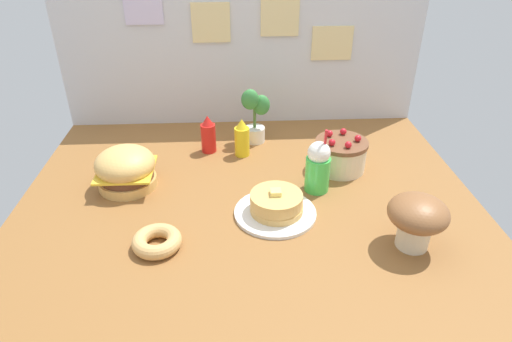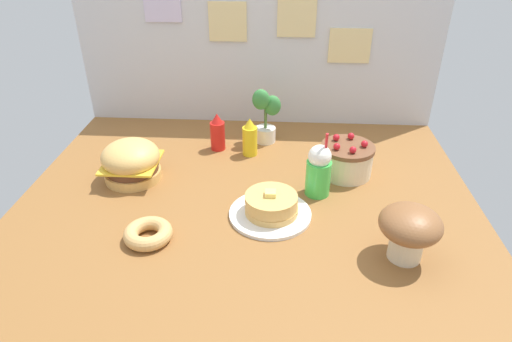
{
  "view_description": "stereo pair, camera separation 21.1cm",
  "coord_description": "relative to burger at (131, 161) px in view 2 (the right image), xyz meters",
  "views": [
    {
      "loc": [
        -0.06,
        -1.73,
        1.19
      ],
      "look_at": [
        0.04,
        0.09,
        0.11
      ],
      "focal_mm": 31.25,
      "sensor_mm": 36.0,
      "label": 1
    },
    {
      "loc": [
        0.15,
        -1.72,
        1.19
      ],
      "look_at": [
        0.04,
        0.09,
        0.11
      ],
      "focal_mm": 31.25,
      "sensor_mm": 36.0,
      "label": 2
    }
  ],
  "objects": [
    {
      "name": "mustard_bottle",
      "position": [
        0.57,
        0.29,
        0.0
      ],
      "size": [
        0.08,
        0.08,
        0.22
      ],
      "color": "yellow",
      "rests_on": "ground_plane"
    },
    {
      "name": "pancake_stack",
      "position": [
        0.71,
        -0.27,
        -0.05
      ],
      "size": [
        0.37,
        0.37,
        0.13
      ],
      "color": "white",
      "rests_on": "ground_plane"
    },
    {
      "name": "donut_pink_glaze",
      "position": [
        0.21,
        -0.47,
        -0.07
      ],
      "size": [
        0.2,
        0.2,
        0.06
      ],
      "color": "tan",
      "rests_on": "ground_plane"
    },
    {
      "name": "burger",
      "position": [
        0.0,
        0.0,
        0.0
      ],
      "size": [
        0.29,
        0.29,
        0.21
      ],
      "color": "#DBA859",
      "rests_on": "ground_plane"
    },
    {
      "name": "mushroom_stool",
      "position": [
        1.24,
        -0.52,
        0.04
      ],
      "size": [
        0.24,
        0.24,
        0.23
      ],
      "color": "beige",
      "rests_on": "ground_plane"
    },
    {
      "name": "potted_plant",
      "position": [
        0.65,
        0.46,
        0.08
      ],
      "size": [
        0.16,
        0.12,
        0.33
      ],
      "color": "white",
      "rests_on": "ground_plane"
    },
    {
      "name": "ketchup_bottle",
      "position": [
        0.39,
        0.35,
        0.0
      ],
      "size": [
        0.08,
        0.08,
        0.22
      ],
      "color": "red",
      "rests_on": "ground_plane"
    },
    {
      "name": "ground_plane",
      "position": [
        0.59,
        -0.17,
        -0.11
      ],
      "size": [
        2.16,
        1.86,
        0.02
      ],
      "primitive_type": "cube",
      "color": "brown"
    },
    {
      "name": "cream_soda_cup",
      "position": [
        0.92,
        -0.08,
        0.03
      ],
      "size": [
        0.12,
        0.12,
        0.33
      ],
      "color": "green",
      "rests_on": "ground_plane"
    },
    {
      "name": "back_wall",
      "position": [
        0.59,
        0.76,
        0.36
      ],
      "size": [
        2.16,
        0.04,
        0.91
      ],
      "color": "silver",
      "rests_on": "ground_plane"
    },
    {
      "name": "layer_cake",
      "position": [
        1.08,
        0.11,
        -0.01
      ],
      "size": [
        0.27,
        0.27,
        0.2
      ],
      "color": "beige",
      "rests_on": "ground_plane"
    }
  ]
}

